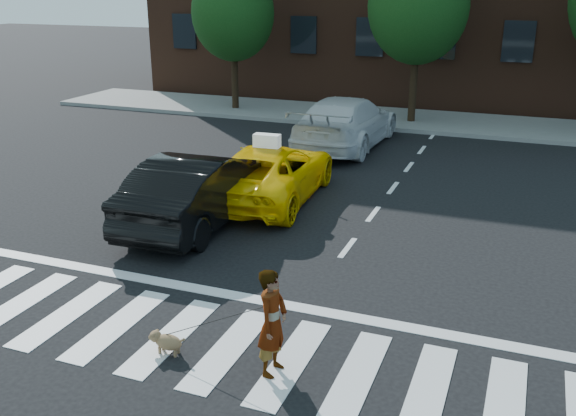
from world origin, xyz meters
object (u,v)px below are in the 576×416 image
Objects in this scene: white_suv at (346,122)px; woman at (273,323)px; black_sedan at (198,189)px; dog at (166,341)px; tree_left at (233,2)px; taxi at (270,172)px.

woman is at bearing 103.50° from white_suv.
black_sedan is 8.13× the size of dog.
woman is (3.86, -4.93, -0.02)m from black_sedan.
dog is (2.18, -5.05, -0.61)m from black_sedan.
tree_left is at bearing 108.81° from dog.
tree_left reaches higher than white_suv.
tree_left is 13.82m from black_sedan.
tree_left is 8.26m from white_suv.
black_sedan is 8.19m from white_suv.
white_suv is (6.09, -4.27, -3.60)m from tree_left.
white_suv is (1.12, 8.11, 0.03)m from black_sedan.
tree_left is 1.12× the size of white_suv.
taxi is 7.75m from woman.
white_suv is at bearing -99.38° from black_sedan.
tree_left is 1.32× the size of black_sedan.
taxi is at bearing 26.69° from woman.
tree_left reaches higher than woman.
black_sedan is at bearing 41.87° from woman.
taxi is 0.87× the size of white_suv.
white_suv is 9.53× the size of dog.
black_sedan is (4.97, -12.38, -3.63)m from tree_left.
white_suv is at bearing 91.12° from dog.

